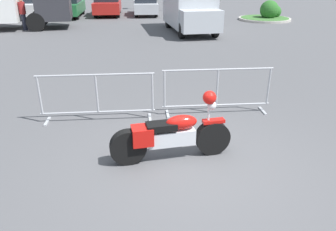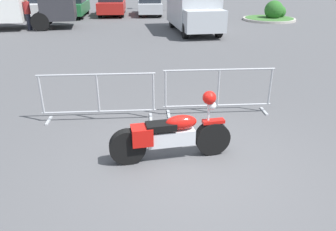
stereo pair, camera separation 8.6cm
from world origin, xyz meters
TOP-DOWN VIEW (x-y plane):
  - ground_plane at (0.00, 0.00)m, footprint 120.00×120.00m
  - motorcycle at (-0.31, 0.39)m, footprint 2.15×0.38m
  - crowd_barrier_near at (-1.65, 2.20)m, footprint 2.50×0.58m
  - crowd_barrier_far at (1.03, 2.20)m, footprint 2.50×0.58m
  - delivery_van at (2.67, 13.03)m, footprint 2.18×5.08m
  - parked_car_white at (-7.12, 20.35)m, footprint 2.03×4.55m
  - parked_car_green at (-4.43, 19.98)m, footprint 1.97×4.43m
  - parked_car_red at (-1.74, 20.53)m, footprint 2.01×4.51m
  - parked_car_silver at (0.95, 20.25)m, footprint 1.82×4.10m
  - pedestrian at (-6.14, 14.75)m, footprint 0.41×0.41m
  - planter_island at (8.69, 16.52)m, footprint 3.36×3.36m

SIDE VIEW (x-z plane):
  - ground_plane at x=0.00m, z-range 0.00..0.00m
  - planter_island at x=8.69m, z-range -0.25..0.99m
  - motorcycle at x=-0.31m, z-range -0.14..1.07m
  - crowd_barrier_near at x=-1.65m, z-range 0.02..1.09m
  - crowd_barrier_far at x=1.03m, z-range 0.02..1.09m
  - parked_car_silver at x=0.95m, z-range 0.01..1.38m
  - parked_car_green at x=-4.43m, z-range 0.01..1.49m
  - parked_car_red at x=-1.74m, z-range 0.01..1.52m
  - parked_car_white at x=-7.12m, z-range 0.01..1.53m
  - pedestrian at x=-6.14m, z-range 0.07..1.76m
  - delivery_van at x=2.67m, z-range 0.09..2.40m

